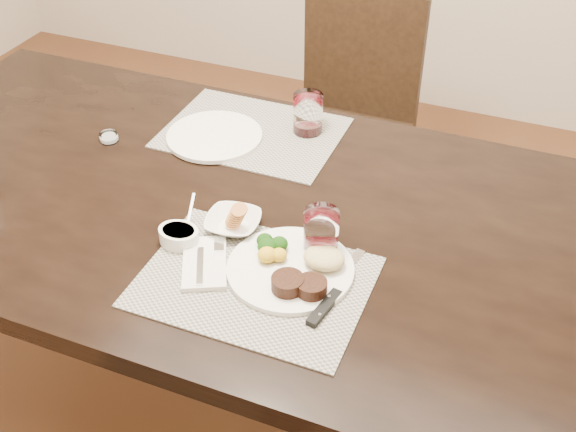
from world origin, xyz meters
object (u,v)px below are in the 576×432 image
at_px(wine_glass_near, 321,234).
at_px(far_plate, 214,136).
at_px(steak_knife, 329,298).
at_px(dinner_plate, 295,268).
at_px(chair_far, 351,111).
at_px(cracker_bowl, 233,222).

bearing_deg(wine_glass_near, far_plate, 142.07).
bearing_deg(steak_knife, wine_glass_near, 127.00).
relative_size(steak_knife, far_plate, 1.00).
bearing_deg(far_plate, wine_glass_near, -37.93).
relative_size(dinner_plate, far_plate, 1.05).
xyz_separation_m(chair_far, cracker_bowl, (0.05, -1.02, 0.27)).
relative_size(chair_far, far_plate, 3.57).
distance_m(dinner_plate, wine_glass_near, 0.10).
relative_size(cracker_bowl, far_plate, 0.54).
relative_size(steak_knife, cracker_bowl, 1.85).
relative_size(chair_far, cracker_bowl, 6.61).
bearing_deg(cracker_bowl, dinner_plate, -25.55).
xyz_separation_m(chair_far, wine_glass_near, (0.25, -1.02, 0.30)).
bearing_deg(far_plate, chair_far, 76.71).
bearing_deg(steak_knife, chair_far, 115.84).
distance_m(steak_knife, wine_glass_near, 0.16).
height_order(dinner_plate, steak_knife, dinner_plate).
bearing_deg(dinner_plate, far_plate, 156.68).
xyz_separation_m(steak_knife, wine_glass_near, (-0.07, 0.14, 0.04)).
height_order(steak_knife, wine_glass_near, wine_glass_near).
distance_m(chair_far, wine_glass_near, 1.09).
bearing_deg(wine_glass_near, dinner_plate, -104.88).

